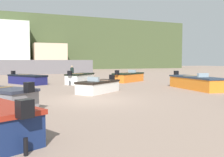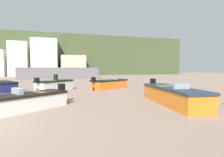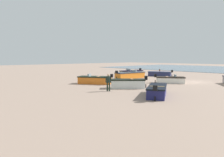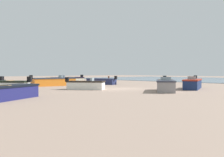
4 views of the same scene
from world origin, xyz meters
The scene contains 11 objects.
ground_plane centered at (0.00, 0.00, 0.00)m, with size 160.00×160.00×0.00m, color gray.
headland_hill centered at (0.00, 66.00, 6.65)m, with size 90.00×32.00×13.29m, color #414D2D.
harbor_pier centered at (1.98, 30.00, 1.13)m, with size 15.50×2.40×2.26m, color slate.
townhouse_centre_left centered at (-2.55, 47.43, 5.26)m, with size 6.92×6.85×10.52m, color silver.
townhouse_centre_right centered at (5.40, 46.57, 3.00)m, with size 7.10×5.14×6.00m, color beige.
boat_white_2 centered at (2.15, 9.99, 0.48)m, with size 3.33×3.41×1.25m.
boat_orange_3 centered at (8.70, 2.19, 0.48)m, with size 1.95×5.37×1.26m.
boat_white_5 centered at (1.43, 3.04, 0.41)m, with size 3.53×3.16×1.10m.
boat_navy_7 centered at (-2.37, 11.42, 0.43)m, with size 3.29×4.30×1.16m.
boat_orange_8 centered at (7.22, 10.19, 0.47)m, with size 4.08×3.29×1.22m.
beach_walker_foreground centered at (2.09, 12.73, 0.95)m, with size 0.48×0.48×1.62m.
Camera 1 is at (-4.27, -12.76, 2.06)m, focal length 41.13 mm.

